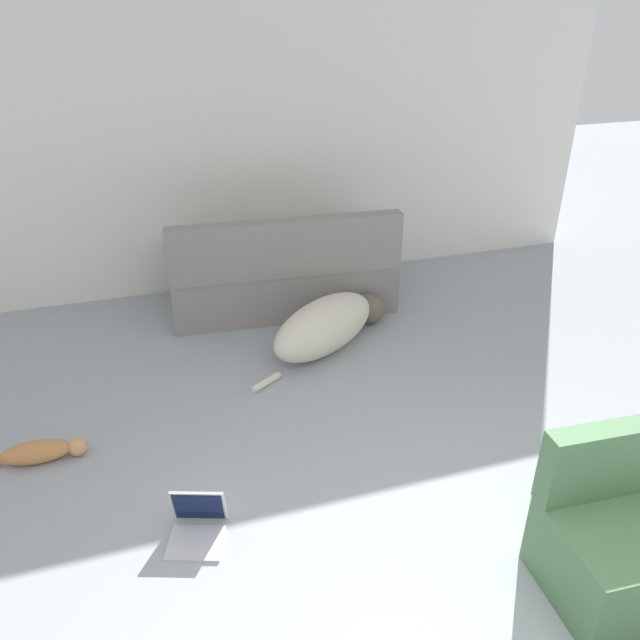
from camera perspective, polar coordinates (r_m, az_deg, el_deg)
name	(u,v)px	position (r m, az deg, el deg)	size (l,w,h in m)	color
wall_back	(242,136)	(5.71, -7.13, 16.31)	(6.90, 0.06, 2.74)	silver
couch	(281,275)	(5.51, -3.56, 4.12)	(1.97, 1.04, 0.90)	gray
dog	(329,324)	(4.85, 0.79, -0.41)	(1.36, 0.97, 0.42)	beige
cat	(42,451)	(4.16, -24.06, -10.91)	(0.61, 0.18, 0.13)	#BC7A47
laptop_open	(197,521)	(3.45, -11.14, -17.59)	(0.36, 0.37, 0.24)	#B7B7BC
side_chair	(620,541)	(3.34, 25.73, -17.76)	(0.70, 0.60, 0.78)	#4C754C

